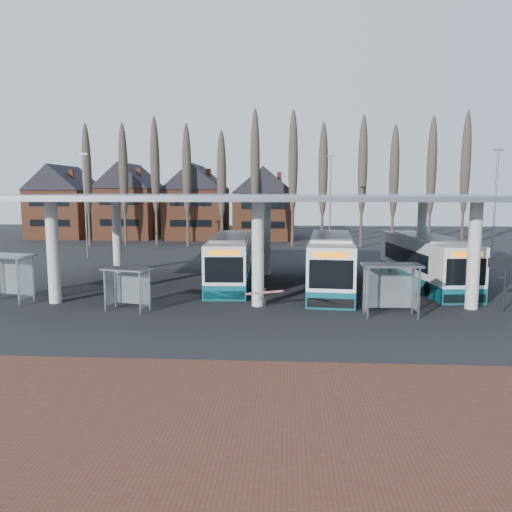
# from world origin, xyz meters

# --- Properties ---
(ground) EXTENTS (140.00, 140.00, 0.00)m
(ground) POSITION_xyz_m (0.00, 0.00, 0.00)
(ground) COLOR black
(ground) RESTS_ON ground
(brick_strip) EXTENTS (70.00, 10.00, 0.03)m
(brick_strip) POSITION_xyz_m (0.00, -12.00, 0.01)
(brick_strip) COLOR #563022
(brick_strip) RESTS_ON ground
(station_canopy) EXTENTS (32.00, 16.00, 6.34)m
(station_canopy) POSITION_xyz_m (0.00, 8.00, 5.68)
(station_canopy) COLOR silver
(station_canopy) RESTS_ON ground
(poplar_row) EXTENTS (45.10, 1.10, 14.50)m
(poplar_row) POSITION_xyz_m (0.00, 33.00, 8.78)
(poplar_row) COLOR #473D33
(poplar_row) RESTS_ON ground
(townhouse_row) EXTENTS (36.80, 10.30, 12.25)m
(townhouse_row) POSITION_xyz_m (-15.75, 44.00, 5.94)
(townhouse_row) COLOR brown
(townhouse_row) RESTS_ON ground
(lamp_post_a) EXTENTS (0.80, 0.16, 10.17)m
(lamp_post_a) POSITION_xyz_m (-18.00, 22.00, 5.34)
(lamp_post_a) COLOR slate
(lamp_post_a) RESTS_ON ground
(lamp_post_b) EXTENTS (0.80, 0.16, 10.17)m
(lamp_post_b) POSITION_xyz_m (6.00, 26.00, 5.34)
(lamp_post_b) COLOR slate
(lamp_post_b) RESTS_ON ground
(lamp_post_c) EXTENTS (0.80, 0.16, 10.17)m
(lamp_post_c) POSITION_xyz_m (20.00, 20.00, 5.34)
(lamp_post_c) COLOR slate
(lamp_post_c) RESTS_ON ground
(bus_1) EXTENTS (3.23, 12.48, 3.44)m
(bus_1) POSITION_xyz_m (-2.39, 9.77, 1.62)
(bus_1) COLOR white
(bus_1) RESTS_ON ground
(bus_2) EXTENTS (3.84, 13.17, 3.61)m
(bus_2) POSITION_xyz_m (4.62, 8.24, 1.70)
(bus_2) COLOR white
(bus_2) RESTS_ON ground
(bus_3) EXTENTS (3.92, 12.74, 3.48)m
(bus_3) POSITION_xyz_m (11.32, 9.74, 1.64)
(bus_3) COLOR white
(bus_3) RESTS_ON ground
(shelter_0) EXTENTS (3.34, 2.22, 2.84)m
(shelter_0) POSITION_xyz_m (-14.84, 2.70, 2.06)
(shelter_0) COLOR gray
(shelter_0) RESTS_ON ground
(shelter_1) EXTENTS (2.79, 1.87, 2.37)m
(shelter_1) POSITION_xyz_m (-7.07, 0.98, 1.72)
(shelter_1) COLOR gray
(shelter_1) RESTS_ON ground
(shelter_2) EXTENTS (3.03, 1.56, 2.79)m
(shelter_2) POSITION_xyz_m (7.10, 0.61, 2.03)
(shelter_2) COLOR gray
(shelter_2) RESTS_ON ground
(info_sign_0) EXTENTS (2.00, 0.32, 2.98)m
(info_sign_0) POSITION_xyz_m (13.52, 1.94, 2.50)
(info_sign_0) COLOR black
(info_sign_0) RESTS_ON ground
(barrier) EXTENTS (2.04, 1.11, 1.12)m
(barrier) POSITION_xyz_m (0.44, 1.70, 0.87)
(barrier) COLOR black
(barrier) RESTS_ON ground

